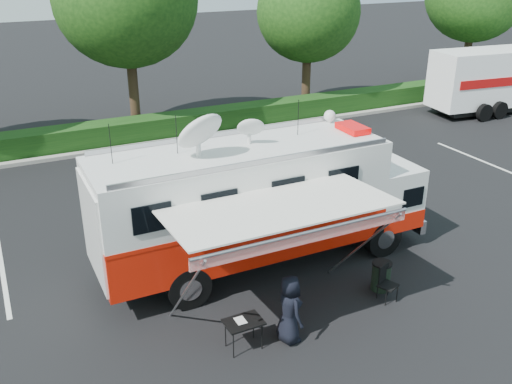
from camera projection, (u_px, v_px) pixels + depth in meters
ground_plane at (264, 262)px, 15.65m from camera, size 120.00×120.00×0.00m
back_border at (154, 20)px, 24.75m from camera, size 60.00×6.14×8.87m
stall_lines at (207, 222)px, 17.92m from camera, size 24.12×5.50×0.01m
command_truck at (262, 201)px, 14.88m from camera, size 9.00×2.48×4.33m
awning at (282, 213)px, 12.07m from camera, size 4.91×2.55×2.97m
person at (289, 339)px, 12.57m from camera, size 0.53×0.80×1.61m
folding_table at (243, 323)px, 12.07m from camera, size 0.82×0.58×0.69m
folding_chair at (386, 280)px, 13.85m from camera, size 0.55×0.58×0.88m
trash_bin at (381, 276)px, 14.27m from camera, size 0.51×0.51×0.76m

